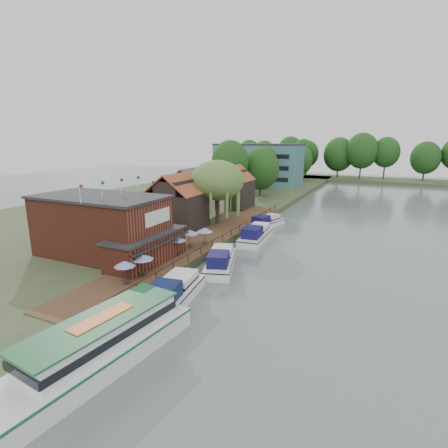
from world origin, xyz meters
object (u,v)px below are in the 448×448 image
at_px(willow, 217,193).
at_px(umbrella_1, 142,265).
at_px(umbrella_4, 205,236).
at_px(cottage_a, 177,201).
at_px(umbrella_0, 125,273).
at_px(hotel_block, 258,164).
at_px(umbrella_3, 190,239).
at_px(cruiser_1, 220,258).
at_px(cruiser_3, 267,221).
at_px(umbrella_2, 178,246).
at_px(swan, 141,340).
at_px(cottage_c, 233,187).
at_px(pub, 114,227).
at_px(cruiser_0, 173,290).
at_px(tour_boat, 94,345).
at_px(cottage_b, 193,191).
at_px(cruiser_2, 256,233).

height_order(willow, umbrella_1, willow).
bearing_deg(willow, umbrella_4, -71.37).
xyz_separation_m(cottage_a, umbrella_0, (7.62, -21.02, -2.96)).
height_order(willow, umbrella_0, willow).
height_order(hotel_block, umbrella_3, hotel_block).
bearing_deg(cruiser_1, cottage_a, 121.17).
height_order(umbrella_3, cruiser_3, umbrella_3).
height_order(umbrella_2, umbrella_4, same).
bearing_deg(swan, umbrella_2, 113.34).
xyz_separation_m(cottage_c, cruiser_3, (10.18, -8.60, -4.15)).
bearing_deg(pub, swan, -42.45).
height_order(hotel_block, cruiser_0, hotel_block).
xyz_separation_m(cottage_c, umbrella_1, (6.82, -37.70, -2.96)).
bearing_deg(tour_boat, cruiser_0, 99.57).
height_order(cottage_b, willow, willow).
bearing_deg(umbrella_4, cruiser_2, 63.20).
relative_size(cruiser_1, cruiser_2, 0.96).
height_order(pub, cottage_a, cottage_a).
xyz_separation_m(pub, umbrella_4, (7.42, 8.37, -2.36)).
relative_size(umbrella_4, cruiser_0, 0.23).
bearing_deg(cruiser_3, cruiser_2, -67.09).
relative_size(cruiser_2, swan, 23.92).
distance_m(umbrella_4, cruiser_1, 5.94).
relative_size(hotel_block, umbrella_3, 10.69).
bearing_deg(swan, cottage_c, 105.91).
bearing_deg(pub, cruiser_3, 68.15).
bearing_deg(swan, tour_boat, -104.08).
xyz_separation_m(hotel_block, cruiser_2, (19.53, -54.50, -5.86)).
bearing_deg(cruiser_0, pub, 145.42).
distance_m(cruiser_1, swan, 16.44).
bearing_deg(cottage_c, cruiser_1, -68.54).
relative_size(umbrella_4, swan, 5.40).
xyz_separation_m(willow, cruiser_2, (8.03, -3.50, -4.92)).
distance_m(umbrella_1, cruiser_1, 9.44).
bearing_deg(cottage_c, pub, -90.00).
height_order(willow, cruiser_0, willow).
xyz_separation_m(umbrella_0, cruiser_1, (5.04, 10.36, -1.07)).
height_order(cottage_c, cruiser_2, cottage_c).
bearing_deg(cruiser_2, umbrella_1, -107.34).
xyz_separation_m(hotel_block, umbrella_4, (15.42, -62.63, -4.86)).
height_order(cottage_a, cottage_b, same).
bearing_deg(swan, cottage_a, 117.60).
bearing_deg(umbrella_2, pub, -152.65).
bearing_deg(tour_boat, swan, 82.09).
bearing_deg(umbrella_2, cruiser_3, 80.48).
xyz_separation_m(umbrella_1, cruiser_0, (4.81, -1.81, -1.00)).
relative_size(willow, cruiser_3, 1.13).
bearing_deg(umbrella_4, umbrella_1, -92.85).
bearing_deg(umbrella_1, cruiser_3, 83.40).
xyz_separation_m(pub, cruiser_3, (10.18, 25.40, -3.55)).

